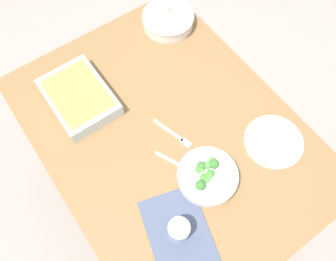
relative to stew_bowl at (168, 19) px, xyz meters
name	(u,v)px	position (x,y,z in m)	size (l,w,h in m)	color
ground_plane	(168,188)	(-0.43, 0.31, -0.77)	(6.00, 6.00, 0.00)	#9E9389
dining_table	(168,140)	(-0.43, 0.31, -0.12)	(1.20, 0.90, 0.74)	olive
placemat	(178,232)	(-0.76, 0.50, -0.03)	(0.28, 0.20, 0.00)	#4C5670
stew_bowl	(168,19)	(0.00, 0.00, 0.00)	(0.23, 0.23, 0.06)	white
broccoli_bowl	(207,176)	(-0.67, 0.31, 0.00)	(0.21, 0.21, 0.07)	white
baking_dish	(79,97)	(-0.13, 0.52, 0.00)	(0.30, 0.22, 0.06)	silver
drink_cup	(179,230)	(-0.76, 0.50, 0.01)	(0.07, 0.07, 0.08)	#B2BCC6
side_plate	(274,142)	(-0.70, 0.02, -0.03)	(0.22, 0.22, 0.01)	white
spoon_by_stew	(158,25)	(0.02, 0.04, -0.03)	(0.10, 0.16, 0.01)	silver
spoon_by_broccoli	(183,167)	(-0.59, 0.35, -0.03)	(0.17, 0.09, 0.01)	silver
fork_on_table	(175,135)	(-0.47, 0.30, -0.03)	(0.17, 0.07, 0.01)	silver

